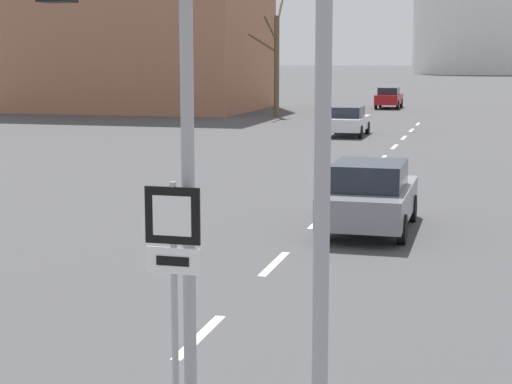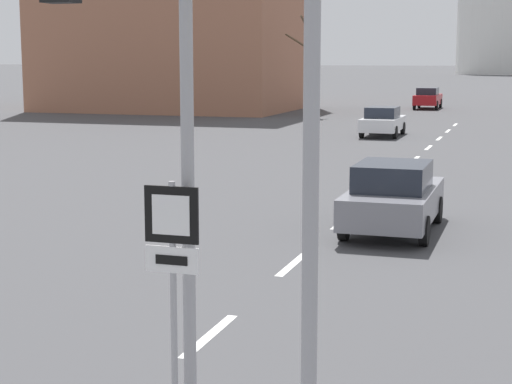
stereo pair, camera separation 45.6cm
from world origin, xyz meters
name	(u,v)px [view 2 (the right image)]	position (x,y,z in m)	size (l,w,h in m)	color
lane_stripe_1	(210,335)	(0.00, 8.72, 0.00)	(0.16, 2.00, 0.01)	silver
lane_stripe_2	(293,264)	(0.00, 13.22, 0.00)	(0.16, 2.00, 0.01)	silver
lane_stripe_3	(342,222)	(0.00, 17.72, 0.00)	(0.16, 2.00, 0.01)	silver
lane_stripe_4	(375,194)	(0.00, 22.22, 0.00)	(0.16, 2.00, 0.01)	silver
lane_stripe_5	(398,174)	(0.00, 26.72, 0.00)	(0.16, 2.00, 0.01)	silver
lane_stripe_6	(415,159)	(0.00, 31.22, 0.00)	(0.16, 2.00, 0.01)	silver
lane_stripe_7	(429,148)	(0.00, 35.72, 0.00)	(0.16, 2.00, 0.01)	silver
lane_stripe_8	(439,138)	(0.00, 40.22, 0.00)	(0.16, 2.00, 0.01)	silver
lane_stripe_9	(448,131)	(0.00, 44.72, 0.00)	(0.16, 2.00, 0.01)	silver
lane_stripe_10	(455,125)	(0.00, 49.22, 0.00)	(0.16, 2.00, 0.01)	silver
traffic_signal_centre_tall	(143,16)	(0.34, 5.99, 4.37)	(1.81, 0.34, 5.78)	#9E9EA3
traffic_signal_near_right	(312,50)	(2.51, 4.59, 4.00)	(0.36, 0.34, 5.79)	#9E9EA3
route_sign_post	(172,261)	(0.72, 5.78, 1.83)	(0.60, 0.08, 2.68)	#9E9EA3
sedan_near_left	(428,98)	(-3.39, 64.55, 0.84)	(1.84, 4.55, 1.63)	maroon
sedan_near_right	(393,197)	(1.35, 16.90, 0.81)	(1.91, 4.28, 1.60)	slate
sedan_mid_centre	(383,121)	(-2.85, 40.55, 0.76)	(1.83, 4.20, 1.49)	silver
bare_tree_left_near	(313,60)	(-9.70, 53.34, 3.74)	(2.16, 4.20, 7.81)	brown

